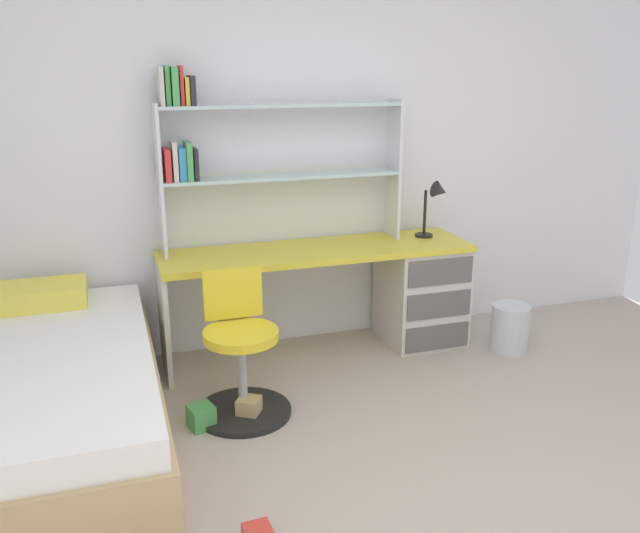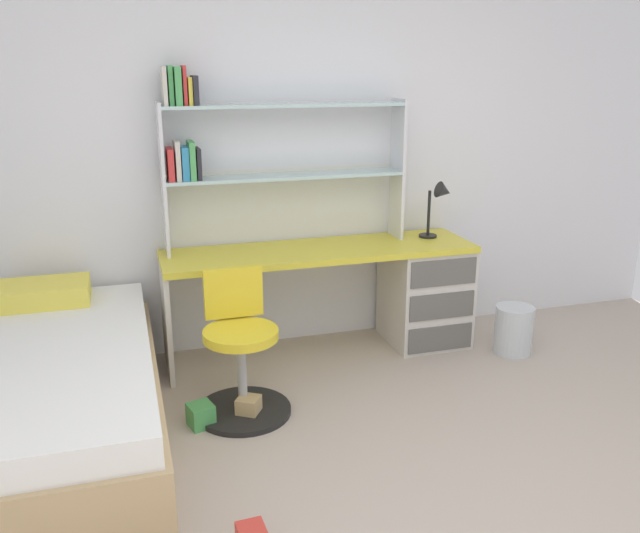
{
  "view_description": "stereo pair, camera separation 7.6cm",
  "coord_description": "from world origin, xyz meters",
  "px_view_note": "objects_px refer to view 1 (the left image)",
  "views": [
    {
      "loc": [
        -1.25,
        -1.83,
        1.83
      ],
      "look_at": [
        -0.21,
        1.34,
        0.82
      ],
      "focal_mm": 37.51,
      "sensor_mm": 36.0,
      "label": 1
    },
    {
      "loc": [
        -1.17,
        -1.85,
        1.83
      ],
      "look_at": [
        -0.21,
        1.34,
        0.82
      ],
      "focal_mm": 37.51,
      "sensor_mm": 36.0,
      "label": 2
    }
  ],
  "objects_px": {
    "swivel_chair": "(241,360)",
    "toy_block_natural_2": "(249,408)",
    "desk": "(393,287)",
    "waste_bin": "(510,328)",
    "bed_platform": "(38,403)",
    "desk_lamp": "(436,200)",
    "bookshelf_hutch": "(248,146)",
    "toy_block_green_3": "(201,417)"
  },
  "relations": [
    {
      "from": "bookshelf_hutch",
      "to": "swivel_chair",
      "type": "relative_size",
      "value": 1.96
    },
    {
      "from": "bookshelf_hutch",
      "to": "swivel_chair",
      "type": "distance_m",
      "value": 1.32
    },
    {
      "from": "bookshelf_hutch",
      "to": "swivel_chair",
      "type": "xyz_separation_m",
      "value": [
        -0.24,
        -0.77,
        -1.05
      ]
    },
    {
      "from": "bookshelf_hutch",
      "to": "bed_platform",
      "type": "distance_m",
      "value": 1.87
    },
    {
      "from": "desk_lamp",
      "to": "waste_bin",
      "type": "distance_m",
      "value": 0.98
    },
    {
      "from": "desk",
      "to": "bookshelf_hutch",
      "type": "height_order",
      "value": "bookshelf_hutch"
    },
    {
      "from": "desk",
      "to": "toy_block_natural_2",
      "type": "height_order",
      "value": "desk"
    },
    {
      "from": "desk",
      "to": "desk_lamp",
      "type": "distance_m",
      "value": 0.64
    },
    {
      "from": "desk_lamp",
      "to": "waste_bin",
      "type": "bearing_deg",
      "value": -46.16
    },
    {
      "from": "toy_block_green_3",
      "to": "bed_platform",
      "type": "bearing_deg",
      "value": 178.14
    },
    {
      "from": "desk_lamp",
      "to": "swivel_chair",
      "type": "distance_m",
      "value": 1.74
    },
    {
      "from": "desk_lamp",
      "to": "waste_bin",
      "type": "relative_size",
      "value": 1.2
    },
    {
      "from": "swivel_chair",
      "to": "bookshelf_hutch",
      "type": "bearing_deg",
      "value": 72.66
    },
    {
      "from": "waste_bin",
      "to": "toy_block_green_3",
      "type": "xyz_separation_m",
      "value": [
        -2.09,
        -0.35,
        -0.1
      ]
    },
    {
      "from": "bed_platform",
      "to": "toy_block_natural_2",
      "type": "height_order",
      "value": "bed_platform"
    },
    {
      "from": "swivel_chair",
      "to": "bed_platform",
      "type": "xyz_separation_m",
      "value": [
        -1.01,
        -0.07,
        -0.05
      ]
    },
    {
      "from": "desk",
      "to": "desk_lamp",
      "type": "height_order",
      "value": "desk_lamp"
    },
    {
      "from": "waste_bin",
      "to": "toy_block_natural_2",
      "type": "relative_size",
      "value": 2.76
    },
    {
      "from": "waste_bin",
      "to": "toy_block_green_3",
      "type": "height_order",
      "value": "waste_bin"
    },
    {
      "from": "swivel_chair",
      "to": "waste_bin",
      "type": "distance_m",
      "value": 1.88
    },
    {
      "from": "bed_platform",
      "to": "toy_block_green_3",
      "type": "distance_m",
      "value": 0.8
    },
    {
      "from": "swivel_chair",
      "to": "desk_lamp",
      "type": "bearing_deg",
      "value": 23.82
    },
    {
      "from": "desk_lamp",
      "to": "bed_platform",
      "type": "distance_m",
      "value": 2.69
    },
    {
      "from": "desk_lamp",
      "to": "swivel_chair",
      "type": "bearing_deg",
      "value": -156.18
    },
    {
      "from": "swivel_chair",
      "to": "toy_block_natural_2",
      "type": "xyz_separation_m",
      "value": [
        0.02,
        -0.08,
        -0.25
      ]
    },
    {
      "from": "toy_block_green_3",
      "to": "waste_bin",
      "type": "bearing_deg",
      "value": 9.62
    },
    {
      "from": "desk",
      "to": "swivel_chair",
      "type": "distance_m",
      "value": 1.32
    },
    {
      "from": "bookshelf_hutch",
      "to": "bed_platform",
      "type": "xyz_separation_m",
      "value": [
        -1.25,
        -0.84,
        -1.1
      ]
    },
    {
      "from": "desk",
      "to": "waste_bin",
      "type": "bearing_deg",
      "value": -27.92
    },
    {
      "from": "swivel_chair",
      "to": "toy_block_natural_2",
      "type": "height_order",
      "value": "swivel_chair"
    },
    {
      "from": "waste_bin",
      "to": "desk",
      "type": "bearing_deg",
      "value": 152.08
    },
    {
      "from": "desk",
      "to": "waste_bin",
      "type": "height_order",
      "value": "desk"
    },
    {
      "from": "desk_lamp",
      "to": "toy_block_natural_2",
      "type": "height_order",
      "value": "desk_lamp"
    },
    {
      "from": "desk_lamp",
      "to": "toy_block_green_3",
      "type": "height_order",
      "value": "desk_lamp"
    },
    {
      "from": "bookshelf_hutch",
      "to": "waste_bin",
      "type": "height_order",
      "value": "bookshelf_hutch"
    },
    {
      "from": "swivel_chair",
      "to": "toy_block_natural_2",
      "type": "distance_m",
      "value": 0.26
    },
    {
      "from": "desk",
      "to": "toy_block_natural_2",
      "type": "bearing_deg",
      "value": -148.56
    },
    {
      "from": "toy_block_natural_2",
      "to": "swivel_chair",
      "type": "bearing_deg",
      "value": 104.42
    },
    {
      "from": "desk_lamp",
      "to": "swivel_chair",
      "type": "height_order",
      "value": "desk_lamp"
    },
    {
      "from": "bookshelf_hutch",
      "to": "toy_block_green_3",
      "type": "bearing_deg",
      "value": -118.81
    },
    {
      "from": "waste_bin",
      "to": "toy_block_natural_2",
      "type": "distance_m",
      "value": 1.86
    },
    {
      "from": "waste_bin",
      "to": "swivel_chair",
      "type": "bearing_deg",
      "value": -172.18
    }
  ]
}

